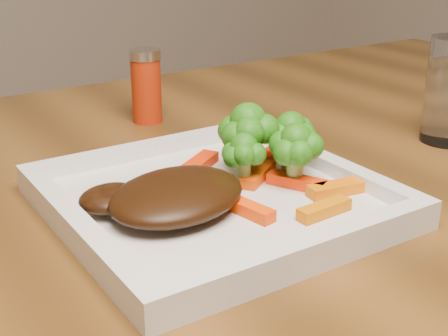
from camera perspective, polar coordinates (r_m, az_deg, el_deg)
plate at (r=0.55m, az=-0.87°, el=-3.19°), size 0.27×0.27×0.01m
steak at (r=0.52m, az=-4.34°, el=-2.51°), size 0.15×0.13×0.03m
broccoli_0 at (r=0.59m, az=2.21°, el=2.69°), size 0.07×0.07×0.07m
broccoli_1 at (r=0.60m, az=6.08°, el=2.67°), size 0.07×0.07×0.06m
broccoli_2 at (r=0.57m, az=6.55°, el=1.18°), size 0.07×0.07×0.06m
broccoli_3 at (r=0.56m, az=1.82°, el=1.34°), size 0.05×0.05×0.06m
carrot_0 at (r=0.52m, az=9.15°, el=-3.74°), size 0.05×0.02×0.01m
carrot_1 at (r=0.57m, az=10.64°, el=-1.77°), size 0.07×0.03×0.01m
carrot_2 at (r=0.52m, az=2.20°, el=-3.73°), size 0.02×0.05×0.01m
carrot_3 at (r=0.63m, az=4.23°, el=1.21°), size 0.06×0.04×0.01m
carrot_4 at (r=0.61m, az=-2.46°, el=0.25°), size 0.06×0.05×0.01m
carrot_5 at (r=0.57m, az=6.69°, el=-1.25°), size 0.04×0.06×0.01m
carrot_6 at (r=0.59m, az=3.15°, el=-0.55°), size 0.06×0.04×0.01m
spice_shaker at (r=0.79m, az=-7.12°, el=7.43°), size 0.05×0.05×0.09m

